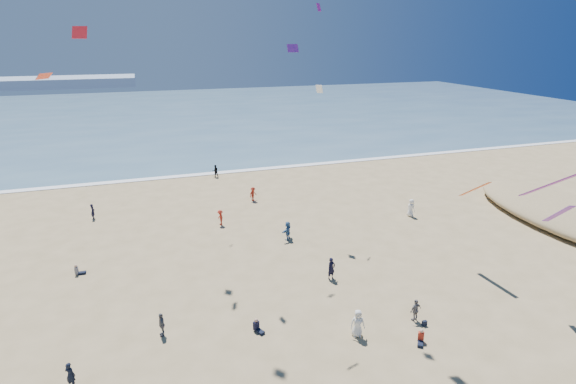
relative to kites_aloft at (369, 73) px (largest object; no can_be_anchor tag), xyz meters
name	(u,v)px	position (x,y,z in m)	size (l,w,h in m)	color
ocean	(161,115)	(-8.86, 81.45, -14.75)	(220.00, 100.00, 0.06)	#476B84
surf_line	(183,176)	(-8.86, 31.45, -14.74)	(220.00, 1.20, 0.08)	white
standing_flyers	(293,279)	(-4.21, 1.44, -13.97)	(33.90, 48.53, 1.82)	black
seated_group	(306,356)	(-5.96, -5.88, -14.36)	(20.77, 27.10, 0.84)	silver
navy_bag	(424,323)	(2.12, -5.05, -14.61)	(0.28, 0.18, 0.34)	black
kites_aloft	(369,73)	(0.00, 0.00, 0.00)	(37.49, 39.56, 30.02)	#FE3F0F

